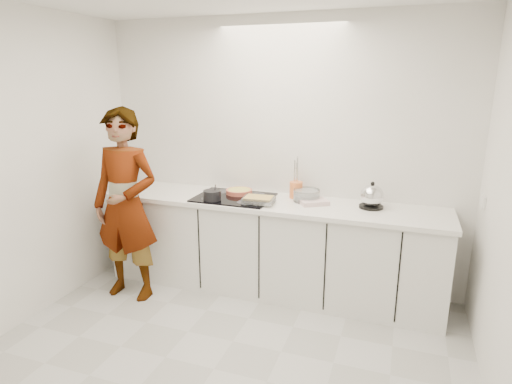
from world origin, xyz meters
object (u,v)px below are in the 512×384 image
(mixing_bowl, at_px, (307,196))
(kettle, at_px, (372,197))
(utensil_crock, at_px, (296,190))
(baking_dish, at_px, (259,199))
(cook, at_px, (126,206))
(hob, at_px, (234,197))
(tart_dish, at_px, (239,191))
(saucepan, at_px, (212,195))

(mixing_bowl, bearing_deg, kettle, -1.51)
(utensil_crock, bearing_deg, baking_dish, -129.93)
(cook, bearing_deg, baking_dish, 17.50)
(hob, distance_m, mixing_bowl, 0.69)
(mixing_bowl, distance_m, kettle, 0.59)
(tart_dish, bearing_deg, utensil_crock, 9.18)
(hob, relative_size, saucepan, 3.29)
(kettle, relative_size, utensil_crock, 1.66)
(mixing_bowl, bearing_deg, cook, -157.90)
(utensil_crock, bearing_deg, tart_dish, -170.82)
(tart_dish, height_order, utensil_crock, utensil_crock)
(hob, bearing_deg, mixing_bowl, 10.35)
(baking_dish, relative_size, kettle, 1.11)
(saucepan, distance_m, mixing_bowl, 0.88)
(utensil_crock, bearing_deg, saucepan, -151.32)
(saucepan, distance_m, kettle, 1.44)
(saucepan, relative_size, utensil_crock, 1.40)
(cook, bearing_deg, utensil_crock, 25.30)
(hob, relative_size, tart_dish, 2.71)
(kettle, bearing_deg, utensil_crock, 171.87)
(hob, xyz_separation_m, baking_dish, (0.29, -0.11, 0.04))
(cook, bearing_deg, saucepan, 23.24)
(cook, bearing_deg, hob, 28.86)
(baking_dish, relative_size, utensil_crock, 1.84)
(tart_dish, relative_size, mixing_bowl, 0.85)
(kettle, height_order, utensil_crock, kettle)
(saucepan, bearing_deg, kettle, 11.32)
(hob, distance_m, cook, 1.00)
(utensil_crock, relative_size, cook, 0.09)
(hob, xyz_separation_m, cook, (-0.86, -0.50, -0.03))
(utensil_crock, bearing_deg, hob, -159.33)
(kettle, bearing_deg, hob, -175.09)
(hob, xyz_separation_m, utensil_crock, (0.56, 0.21, 0.07))
(saucepan, relative_size, mixing_bowl, 0.70)
(tart_dish, height_order, baking_dish, baking_dish)
(hob, relative_size, utensil_crock, 4.60)
(kettle, xyz_separation_m, cook, (-2.13, -0.61, -0.12))
(cook, bearing_deg, mixing_bowl, 20.75)
(tart_dish, xyz_separation_m, kettle, (1.26, -0.01, 0.06))
(mixing_bowl, bearing_deg, utensil_crock, 145.21)
(tart_dish, bearing_deg, saucepan, -117.23)
(saucepan, height_order, mixing_bowl, saucepan)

